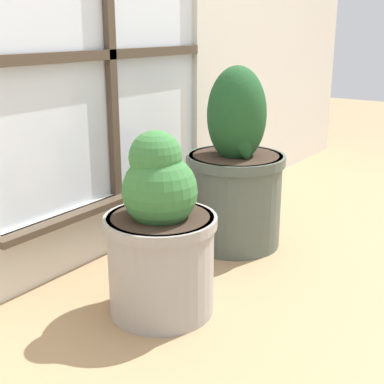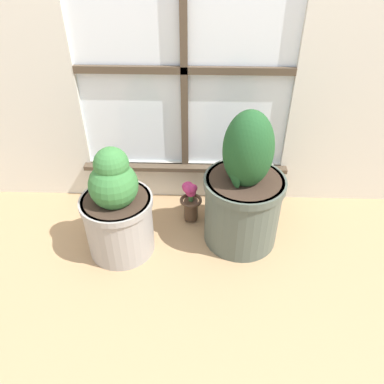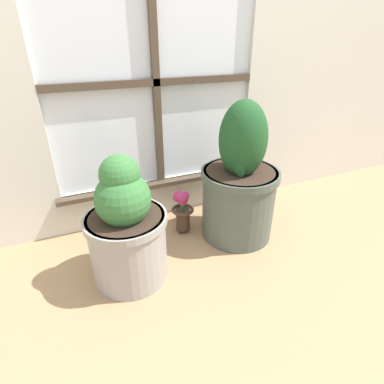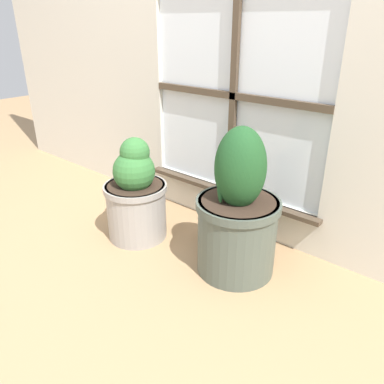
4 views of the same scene
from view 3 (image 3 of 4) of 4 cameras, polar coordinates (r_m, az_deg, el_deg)
ground_plane at (r=1.38m, az=3.25°, el=-16.76°), size 10.00×10.00×0.00m
potted_plant_left at (r=1.28m, az=-12.32°, el=-7.02°), size 0.34×0.34×0.57m
potted_plant_right at (r=1.53m, az=8.99°, el=1.22°), size 0.39×0.39×0.71m
flower_vase at (r=1.59m, az=-1.92°, el=-3.01°), size 0.12×0.12×0.25m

